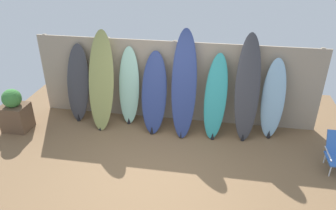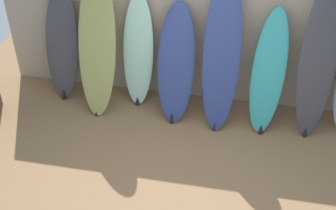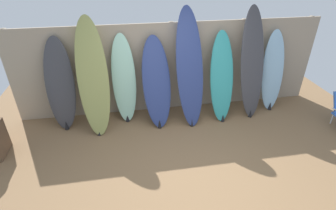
{
  "view_description": "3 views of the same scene",
  "coord_description": "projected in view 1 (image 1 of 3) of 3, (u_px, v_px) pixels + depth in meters",
  "views": [
    {
      "loc": [
        0.96,
        -4.43,
        3.75
      ],
      "look_at": [
        0.09,
        0.64,
        1.05
      ],
      "focal_mm": 35.0,
      "sensor_mm": 36.0,
      "label": 1
    },
    {
      "loc": [
        0.58,
        -3.86,
        4.34
      ],
      "look_at": [
        -0.26,
        0.48,
        0.92
      ],
      "focal_mm": 50.0,
      "sensor_mm": 36.0,
      "label": 2
    },
    {
      "loc": [
        -0.9,
        -2.82,
        2.92
      ],
      "look_at": [
        -0.29,
        0.67,
        0.84
      ],
      "focal_mm": 28.0,
      "sensor_mm": 36.0,
      "label": 3
    }
  ],
  "objects": [
    {
      "name": "fence_back",
      "position": [
        174.0,
        82.0,
        7.08
      ],
      "size": [
        6.08,
        0.11,
        1.8
      ],
      "color": "gray",
      "rests_on": "ground"
    },
    {
      "name": "surfboard_navy_3",
      "position": [
        154.0,
        93.0,
        6.78
      ],
      "size": [
        0.56,
        0.75,
        1.64
      ],
      "color": "navy",
      "rests_on": "ground"
    },
    {
      "name": "ground",
      "position": [
        157.0,
        174.0,
        5.75
      ],
      "size": [
        7.68,
        7.68,
        0.0
      ],
      "primitive_type": "plane",
      "color": "brown"
    },
    {
      "name": "surfboard_seafoam_2",
      "position": [
        129.0,
        87.0,
        7.04
      ],
      "size": [
        0.45,
        0.43,
        1.67
      ],
      "color": "#9ED6BC",
      "rests_on": "ground"
    },
    {
      "name": "surfboard_navy_4",
      "position": [
        184.0,
        85.0,
        6.57
      ],
      "size": [
        0.55,
        0.81,
        2.12
      ],
      "color": "navy",
      "rests_on": "ground"
    },
    {
      "name": "surfboard_charcoal_0",
      "position": [
        78.0,
        83.0,
        7.17
      ],
      "size": [
        0.55,
        0.51,
        1.69
      ],
      "color": "#38383D",
      "rests_on": "ground"
    },
    {
      "name": "planter_box",
      "position": [
        15.0,
        112.0,
        6.89
      ],
      "size": [
        0.53,
        0.47,
        0.93
      ],
      "color": "brown",
      "rests_on": "ground"
    },
    {
      "name": "surfboard_charcoal_6",
      "position": [
        247.0,
        89.0,
        6.43
      ],
      "size": [
        0.51,
        0.66,
        2.1
      ],
      "color": "#38383D",
      "rests_on": "ground"
    },
    {
      "name": "surfboard_skyblue_7",
      "position": [
        273.0,
        99.0,
        6.54
      ],
      "size": [
        0.48,
        0.44,
        1.63
      ],
      "color": "#8CB7D6",
      "rests_on": "ground"
    },
    {
      "name": "surfboard_olive_1",
      "position": [
        101.0,
        81.0,
        6.84
      ],
      "size": [
        0.59,
        0.77,
        2.03
      ],
      "color": "olive",
      "rests_on": "ground"
    },
    {
      "name": "surfboard_teal_5",
      "position": [
        216.0,
        97.0,
        6.58
      ],
      "size": [
        0.51,
        0.73,
        1.67
      ],
      "color": "teal",
      "rests_on": "ground"
    }
  ]
}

